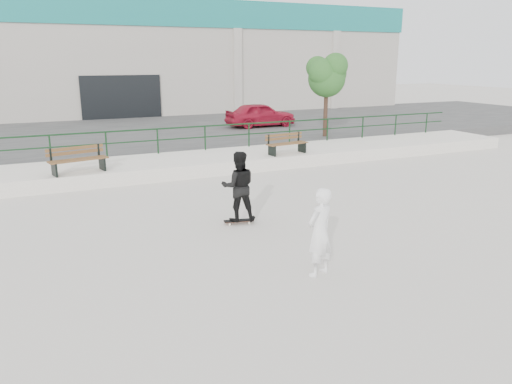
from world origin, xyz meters
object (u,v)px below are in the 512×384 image
tree (327,74)px  seated_skater (320,232)px  skateboard (239,221)px  bench_right (286,144)px  red_car (260,115)px  bench_left (78,160)px  standing_skater (238,186)px

tree → seated_skater: bearing=-122.9°
skateboard → seated_skater: (0.20, -3.63, 0.83)m
bench_right → red_car: bearing=64.6°
red_car → bench_right: bearing=162.0°
bench_left → skateboard: 6.78m
bench_right → red_car: (2.61, 7.97, 0.27)m
bench_left → seated_skater: bearing=-81.3°
bench_left → bench_right: 7.96m
red_car → standing_skater: size_ratio=2.14×
red_car → standing_skater: standing_skater is taller
bench_left → tree: size_ratio=0.50×
seated_skater → bench_right: bearing=-135.1°
tree → standing_skater: (-8.57, -9.31, -2.47)m
bench_left → red_car: red_car is taller
tree → red_car: bearing=106.6°
tree → red_car: size_ratio=1.01×
tree → skateboard: size_ratio=4.95×
bench_right → skateboard: bench_right is taller
bench_right → seated_skater: (-4.39, -9.56, -0.00)m
standing_skater → seated_skater: bearing=109.2°
red_car → seated_skater: 18.88m
bench_right → tree: (3.98, 3.38, 2.58)m
bench_right → red_car: 8.39m
bench_right → tree: 5.83m
tree → standing_skater: tree is taller
bench_right → bench_left: bearing=173.6°
standing_skater → red_car: bearing=-101.4°
skateboard → seated_skater: 3.73m
skateboard → standing_skater: 0.94m
tree → skateboard: tree is taller
tree → skateboard: bearing=-132.6°
skateboard → standing_skater: bearing=-78.6°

